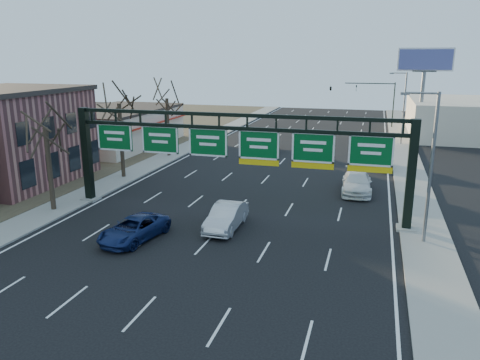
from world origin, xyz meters
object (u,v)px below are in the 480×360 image
(car_blue_suv, at_px, (134,229))
(car_white_wagon, at_px, (357,183))
(sign_gantry, at_px, (235,150))
(car_silver_sedan, at_px, (226,217))

(car_blue_suv, xyz_separation_m, car_white_wagon, (12.55, 14.41, 0.13))
(sign_gantry, height_order, car_white_wagon, sign_gantry)
(car_silver_sedan, xyz_separation_m, car_white_wagon, (7.74, 11.00, 0.03))
(car_white_wagon, bearing_deg, car_blue_suv, -133.91)
(car_blue_suv, relative_size, car_white_wagon, 0.88)
(car_blue_suv, distance_m, car_white_wagon, 19.11)
(sign_gantry, relative_size, car_silver_sedan, 5.03)
(car_silver_sedan, relative_size, car_white_wagon, 0.85)
(car_blue_suv, height_order, car_silver_sedan, car_silver_sedan)
(sign_gantry, xyz_separation_m, car_silver_sedan, (0.27, -3.00, -3.82))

